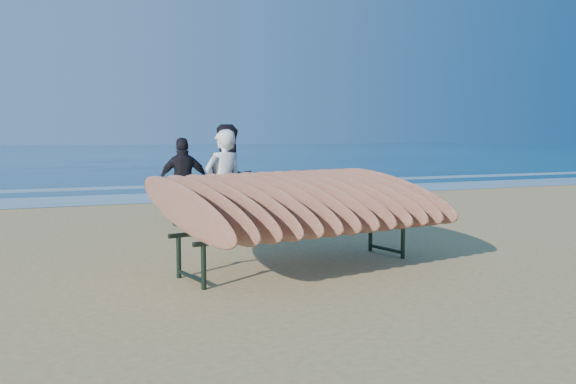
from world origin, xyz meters
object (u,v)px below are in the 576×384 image
at_px(surfboard_rack, 299,201).
at_px(person_white, 224,186).
at_px(person_dark_b, 184,182).
at_px(person_dark_a, 230,181).

distance_m(surfboard_rack, person_white, 2.16).
bearing_deg(person_dark_b, person_white, 98.94).
height_order(person_white, person_dark_b, person_white).
height_order(surfboard_rack, person_dark_b, person_dark_b).
bearing_deg(person_dark_b, surfboard_rack, 100.82).
height_order(person_white, person_dark_a, person_dark_a).
xyz_separation_m(surfboard_rack, person_dark_b, (-0.48, 4.09, -0.03)).
bearing_deg(person_white, person_dark_a, -132.86).
bearing_deg(surfboard_rack, person_white, 87.47).
xyz_separation_m(surfboard_rack, person_dark_a, (-0.08, 2.57, 0.08)).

